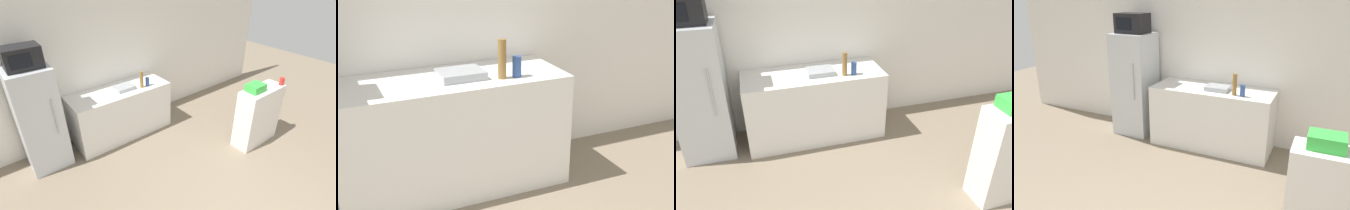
# 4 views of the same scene
# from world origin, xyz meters

# --- Properties ---
(wall_back) EXTENTS (8.00, 0.06, 2.60)m
(wall_back) POSITION_xyz_m (0.00, 3.34, 1.30)
(wall_back) COLOR white
(wall_back) RESTS_ON ground_plane
(refrigerator) EXTENTS (0.59, 0.60, 1.63)m
(refrigerator) POSITION_xyz_m (-1.38, 2.97, 0.82)
(refrigerator) COLOR silver
(refrigerator) RESTS_ON ground_plane
(microwave) EXTENTS (0.46, 0.35, 0.30)m
(microwave) POSITION_xyz_m (-1.38, 2.97, 1.78)
(microwave) COLOR black
(microwave) RESTS_ON refrigerator
(counter) EXTENTS (1.77, 0.69, 0.91)m
(counter) POSITION_xyz_m (-0.04, 2.96, 0.45)
(counter) COLOR silver
(counter) RESTS_ON ground_plane
(sink_basin) EXTENTS (0.33, 0.27, 0.06)m
(sink_basin) POSITION_xyz_m (0.05, 2.91, 0.94)
(sink_basin) COLOR #9EA3A8
(sink_basin) RESTS_ON counter
(bottle_tall) EXTENTS (0.06, 0.06, 0.30)m
(bottle_tall) POSITION_xyz_m (0.32, 2.78, 1.05)
(bottle_tall) COLOR olive
(bottle_tall) RESTS_ON counter
(bottle_short) EXTENTS (0.07, 0.07, 0.16)m
(bottle_short) POSITION_xyz_m (0.44, 2.78, 0.99)
(bottle_short) COLOR #2D4C8C
(bottle_short) RESTS_ON counter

